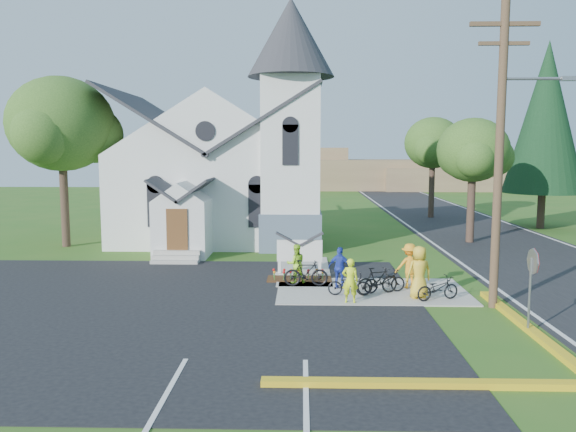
{
  "coord_description": "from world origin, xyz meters",
  "views": [
    {
      "loc": [
        -1.09,
        -19.98,
        5.22
      ],
      "look_at": [
        -1.73,
        5.0,
        2.3
      ],
      "focal_mm": 35.0,
      "sensor_mm": 36.0,
      "label": 1
    }
  ],
  "objects_px": {
    "cyclist_1": "(296,264)",
    "cyclist_4": "(419,272)",
    "cyclist_0": "(350,280)",
    "bike_2": "(384,281)",
    "cyclist_2": "(340,268)",
    "stop_sign": "(532,272)",
    "bike_0": "(349,284)",
    "utility_pole": "(502,145)",
    "bike_1": "(306,273)",
    "church_sign": "(300,251)",
    "cyclist_3": "(409,266)",
    "bike_3": "(377,281)",
    "bike_4": "(438,288)"
  },
  "relations": [
    {
      "from": "bike_3",
      "to": "cyclist_4",
      "type": "xyz_separation_m",
      "value": [
        1.39,
        -0.49,
        0.43
      ]
    },
    {
      "from": "utility_pole",
      "to": "bike_4",
      "type": "relative_size",
      "value": 6.25
    },
    {
      "from": "stop_sign",
      "to": "cyclist_1",
      "type": "height_order",
      "value": "stop_sign"
    },
    {
      "from": "bike_0",
      "to": "cyclist_1",
      "type": "xyz_separation_m",
      "value": [
        -1.93,
        1.86,
        0.37
      ]
    },
    {
      "from": "bike_1",
      "to": "cyclist_4",
      "type": "relative_size",
      "value": 0.91
    },
    {
      "from": "cyclist_4",
      "to": "utility_pole",
      "type": "bearing_deg",
      "value": 144.35
    },
    {
      "from": "cyclist_2",
      "to": "stop_sign",
      "type": "bearing_deg",
      "value": 155.94
    },
    {
      "from": "bike_2",
      "to": "cyclist_4",
      "type": "bearing_deg",
      "value": -141.23
    },
    {
      "from": "bike_0",
      "to": "cyclist_2",
      "type": "bearing_deg",
      "value": 15.85
    },
    {
      "from": "cyclist_0",
      "to": "bike_2",
      "type": "relative_size",
      "value": 0.94
    },
    {
      "from": "church_sign",
      "to": "cyclist_0",
      "type": "xyz_separation_m",
      "value": [
        1.75,
        -4.4,
        -0.21
      ]
    },
    {
      "from": "cyclist_2",
      "to": "bike_2",
      "type": "bearing_deg",
      "value": -179.97
    },
    {
      "from": "cyclist_1",
      "to": "cyclist_4",
      "type": "height_order",
      "value": "cyclist_4"
    },
    {
      "from": "bike_0",
      "to": "bike_2",
      "type": "bearing_deg",
      "value": -69.24
    },
    {
      "from": "bike_1",
      "to": "cyclist_0",
      "type": "bearing_deg",
      "value": -148.83
    },
    {
      "from": "church_sign",
      "to": "cyclist_1",
      "type": "bearing_deg",
      "value": -94.74
    },
    {
      "from": "church_sign",
      "to": "bike_2",
      "type": "distance_m",
      "value": 4.37
    },
    {
      "from": "cyclist_1",
      "to": "bike_2",
      "type": "relative_size",
      "value": 0.94
    },
    {
      "from": "cyclist_3",
      "to": "bike_3",
      "type": "height_order",
      "value": "cyclist_3"
    },
    {
      "from": "cyclist_2",
      "to": "bike_2",
      "type": "distance_m",
      "value": 1.72
    },
    {
      "from": "bike_3",
      "to": "bike_4",
      "type": "xyz_separation_m",
      "value": [
        1.98,
        -0.77,
        -0.08
      ]
    },
    {
      "from": "cyclist_1",
      "to": "bike_4",
      "type": "distance_m",
      "value": 5.52
    },
    {
      "from": "cyclist_0",
      "to": "cyclist_2",
      "type": "bearing_deg",
      "value": -78.44
    },
    {
      "from": "bike_0",
      "to": "cyclist_2",
      "type": "distance_m",
      "value": 1.14
    },
    {
      "from": "cyclist_1",
      "to": "cyclist_2",
      "type": "relative_size",
      "value": 0.97
    },
    {
      "from": "cyclist_1",
      "to": "bike_4",
      "type": "height_order",
      "value": "cyclist_1"
    },
    {
      "from": "utility_pole",
      "to": "bike_0",
      "type": "height_order",
      "value": "utility_pole"
    },
    {
      "from": "utility_pole",
      "to": "cyclist_1",
      "type": "distance_m",
      "value": 8.69
    },
    {
      "from": "utility_pole",
      "to": "cyclist_1",
      "type": "bearing_deg",
      "value": 155.17
    },
    {
      "from": "cyclist_0",
      "to": "stop_sign",
      "type": "bearing_deg",
      "value": 153.94
    },
    {
      "from": "utility_pole",
      "to": "church_sign",
      "type": "bearing_deg",
      "value": 144.4
    },
    {
      "from": "stop_sign",
      "to": "cyclist_2",
      "type": "relative_size",
      "value": 1.58
    },
    {
      "from": "bike_1",
      "to": "stop_sign",
      "type": "bearing_deg",
      "value": -131.68
    },
    {
      "from": "cyclist_1",
      "to": "bike_3",
      "type": "height_order",
      "value": "cyclist_1"
    },
    {
      "from": "church_sign",
      "to": "cyclist_2",
      "type": "relative_size",
      "value": 1.4
    },
    {
      "from": "bike_2",
      "to": "cyclist_2",
      "type": "bearing_deg",
      "value": 52.47
    },
    {
      "from": "church_sign",
      "to": "bike_4",
      "type": "height_order",
      "value": "church_sign"
    },
    {
      "from": "utility_pole",
      "to": "cyclist_3",
      "type": "relative_size",
      "value": 5.9
    },
    {
      "from": "church_sign",
      "to": "bike_0",
      "type": "relative_size",
      "value": 1.44
    },
    {
      "from": "utility_pole",
      "to": "bike_1",
      "type": "height_order",
      "value": "utility_pole"
    },
    {
      "from": "bike_3",
      "to": "bike_4",
      "type": "bearing_deg",
      "value": -133.7
    },
    {
      "from": "bike_1",
      "to": "church_sign",
      "type": "bearing_deg",
      "value": 4.75
    },
    {
      "from": "bike_0",
      "to": "utility_pole",
      "type": "bearing_deg",
      "value": -102.87
    },
    {
      "from": "bike_0",
      "to": "cyclist_1",
      "type": "distance_m",
      "value": 2.71
    },
    {
      "from": "cyclist_0",
      "to": "bike_0",
      "type": "xyz_separation_m",
      "value": [
        0.05,
        0.94,
        -0.36
      ]
    },
    {
      "from": "cyclist_3",
      "to": "bike_4",
      "type": "xyz_separation_m",
      "value": [
        0.65,
        -1.74,
        -0.43
      ]
    },
    {
      "from": "cyclist_2",
      "to": "bike_2",
      "type": "xyz_separation_m",
      "value": [
        1.58,
        -0.58,
        -0.36
      ]
    },
    {
      "from": "utility_pole",
      "to": "bike_0",
      "type": "distance_m",
      "value": 6.98
    },
    {
      "from": "stop_sign",
      "to": "bike_1",
      "type": "relative_size",
      "value": 1.47
    },
    {
      "from": "bike_2",
      "to": "cyclist_3",
      "type": "xyz_separation_m",
      "value": [
        1.04,
        0.72,
        0.42
      ]
    }
  ]
}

